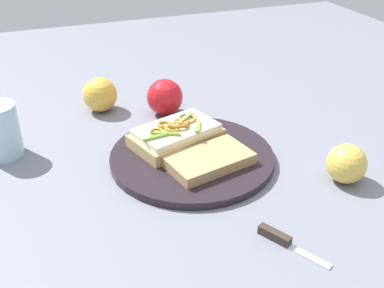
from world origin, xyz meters
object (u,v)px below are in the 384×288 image
(plate, at_px, (192,157))
(bread_slice_side, at_px, (209,160))
(drinking_glass, at_px, (0,131))
(apple_0, at_px, (100,95))
(apple_1, at_px, (165,97))
(apple_2, at_px, (346,164))
(knife, at_px, (283,240))
(sandwich, at_px, (176,134))

(plate, height_order, bread_slice_side, bread_slice_side)
(plate, xyz_separation_m, drinking_glass, (-0.33, 0.15, 0.04))
(apple_0, relative_size, apple_1, 0.96)
(apple_2, bearing_deg, bread_slice_side, 152.55)
(apple_0, relative_size, knife, 0.72)
(bread_slice_side, bearing_deg, knife, -94.76)
(apple_0, distance_m, knife, 0.55)
(knife, bearing_deg, plate, 161.00)
(plate, relative_size, apple_2, 4.43)
(bread_slice_side, xyz_separation_m, apple_0, (-0.13, 0.32, 0.01))
(sandwich, distance_m, apple_2, 0.31)
(sandwich, bearing_deg, apple_2, -57.82)
(apple_2, xyz_separation_m, knife, (-0.18, -0.10, -0.03))
(sandwich, relative_size, drinking_glass, 1.84)
(apple_1, relative_size, apple_2, 1.17)
(plate, bearing_deg, knife, -80.54)
(apple_0, distance_m, apple_2, 0.55)
(sandwich, distance_m, drinking_glass, 0.33)
(apple_0, height_order, apple_1, apple_1)
(plate, xyz_separation_m, apple_2, (0.22, -0.15, 0.03))
(bread_slice_side, xyz_separation_m, apple_2, (0.21, -0.11, 0.01))
(drinking_glass, bearing_deg, plate, -24.14)
(bread_slice_side, height_order, apple_1, apple_1)
(drinking_glass, height_order, knife, drinking_glass)
(apple_1, bearing_deg, knife, -86.36)
(sandwich, bearing_deg, apple_1, 62.39)
(drinking_glass, bearing_deg, knife, -47.49)
(bread_slice_side, relative_size, drinking_glass, 1.45)
(apple_0, xyz_separation_m, apple_1, (0.13, -0.07, 0.00))
(sandwich, distance_m, apple_1, 0.16)
(apple_2, bearing_deg, plate, 145.30)
(bread_slice_side, relative_size, apple_1, 1.84)
(apple_1, bearing_deg, bread_slice_side, -89.68)
(apple_2, height_order, drinking_glass, drinking_glass)
(apple_2, bearing_deg, apple_0, 128.59)
(bread_slice_side, bearing_deg, plate, 95.30)
(apple_0, distance_m, drinking_glass, 0.24)
(bread_slice_side, bearing_deg, apple_1, 77.97)
(knife, bearing_deg, sandwich, 162.27)
(plate, bearing_deg, drinking_glass, 155.86)
(sandwich, xyz_separation_m, apple_1, (0.03, 0.16, 0.01))
(bread_slice_side, height_order, apple_2, apple_2)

